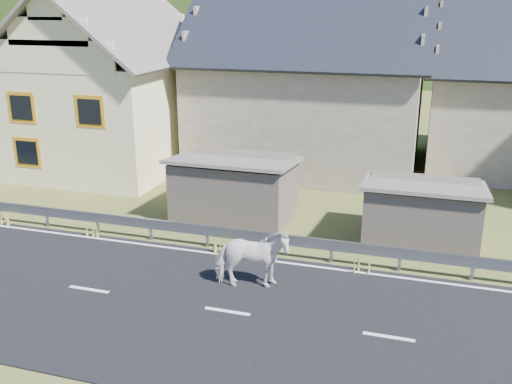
% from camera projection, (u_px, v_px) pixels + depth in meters
% --- Properties ---
extents(ground, '(160.00, 160.00, 0.00)m').
position_uv_depth(ground, '(227.00, 313.00, 14.42)').
color(ground, '#404C1E').
rests_on(ground, ground).
extents(road, '(60.00, 7.00, 0.04)m').
position_uv_depth(road, '(227.00, 312.00, 14.41)').
color(road, black).
rests_on(road, ground).
extents(lane_markings, '(60.00, 6.60, 0.01)m').
position_uv_depth(lane_markings, '(227.00, 311.00, 14.40)').
color(lane_markings, silver).
rests_on(lane_markings, road).
extents(guardrail, '(28.10, 0.09, 0.75)m').
position_uv_depth(guardrail, '(267.00, 238.00, 17.59)').
color(guardrail, '#93969B').
rests_on(guardrail, ground).
extents(shed_left, '(4.30, 3.30, 2.40)m').
position_uv_depth(shed_left, '(235.00, 189.00, 20.53)').
color(shed_left, '#62564A').
rests_on(shed_left, ground).
extents(shed_right, '(3.80, 2.90, 2.20)m').
position_uv_depth(shed_right, '(422.00, 215.00, 18.31)').
color(shed_right, '#62564A').
rests_on(shed_right, ground).
extents(house_cream, '(7.80, 9.80, 8.30)m').
position_uv_depth(house_cream, '(111.00, 73.00, 26.73)').
color(house_cream, '#FFF2BB').
rests_on(house_cream, ground).
extents(house_stone_a, '(10.80, 9.80, 8.90)m').
position_uv_depth(house_stone_a, '(313.00, 67.00, 26.88)').
color(house_stone_a, tan).
rests_on(house_stone_a, ground).
extents(mountain, '(440.00, 280.00, 260.00)m').
position_uv_depth(mountain, '(432.00, 95.00, 182.83)').
color(mountain, '#273F10').
rests_on(mountain, ground).
extents(conifer_patch, '(76.00, 50.00, 28.00)m').
position_uv_depth(conifer_patch, '(161.00, 11.00, 127.73)').
color(conifer_patch, black).
rests_on(conifer_patch, ground).
extents(horse, '(1.42, 2.21, 1.72)m').
position_uv_depth(horse, '(252.00, 259.00, 15.38)').
color(horse, silver).
rests_on(horse, road).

